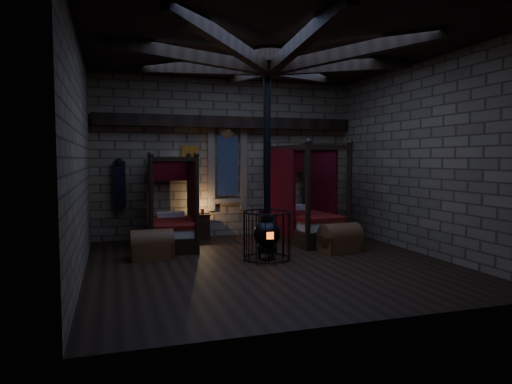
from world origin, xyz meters
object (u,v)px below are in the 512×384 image
object	(u,v)px
bed_left	(172,224)
bed_right	(304,217)
trunk_right	(340,239)
stove	(267,230)
trunk_left	(152,246)

from	to	relation	value
bed_left	bed_right	size ratio (longest dim) A/B	0.88
trunk_right	stove	distance (m)	1.89
bed_left	trunk_right	world-z (taller)	bed_left
trunk_left	trunk_right	distance (m)	4.13
trunk_left	trunk_right	world-z (taller)	trunk_right
trunk_left	trunk_right	xyz separation A→B (m)	(4.09, -0.50, 0.01)
bed_right	trunk_left	distance (m)	4.04
trunk_right	stove	world-z (taller)	stove
bed_right	trunk_right	distance (m)	1.59
trunk_left	stove	size ratio (longest dim) A/B	0.21
bed_right	trunk_right	xyz separation A→B (m)	(0.20, -1.55, -0.31)
bed_left	trunk_right	bearing A→B (deg)	-22.47
bed_left	trunk_left	distance (m)	1.42
bed_right	trunk_left	size ratio (longest dim) A/B	2.79
bed_right	bed_left	bearing A→B (deg)	171.32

